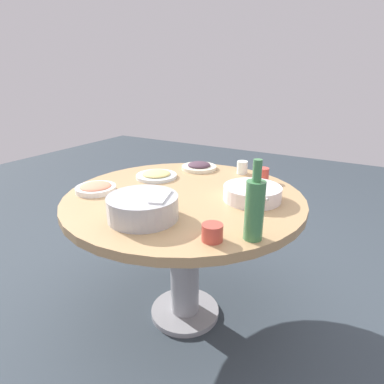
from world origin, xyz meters
TOP-DOWN VIEW (x-y plane):
  - ground at (0.00, 0.00)m, footprint 8.00×8.00m
  - round_dining_table at (0.00, 0.00)m, footprint 1.17×1.17m
  - rice_bowl at (0.00, 0.32)m, footprint 0.29×0.29m
  - soup_bowl at (-0.31, -0.10)m, footprint 0.27×0.27m
  - dish_noodles at (0.28, -0.15)m, footprint 0.23×0.23m
  - dish_shrimp at (0.41, 0.19)m, footprint 0.20×0.20m
  - dish_eggplant at (0.15, -0.42)m, footprint 0.21×0.21m
  - green_bottle at (-0.45, 0.26)m, footprint 0.07×0.07m
  - tea_cup_near at (-0.26, -0.39)m, footprint 0.07×0.07m
  - tea_cup_far at (-0.11, -0.47)m, footprint 0.06×0.06m
  - tea_cup_side at (-0.33, 0.34)m, footprint 0.08×0.08m

SIDE VIEW (x-z plane):
  - ground at x=0.00m, z-range 0.00..0.00m
  - round_dining_table at x=0.00m, z-range 0.23..0.95m
  - dish_noodles at x=0.28m, z-range 0.72..0.76m
  - dish_eggplant at x=0.15m, z-range 0.72..0.76m
  - dish_shrimp at x=0.41m, z-range 0.72..0.76m
  - tea_cup_side at x=-0.33m, z-range 0.72..0.78m
  - soup_bowl at x=-0.31m, z-range 0.72..0.79m
  - tea_cup_far at x=-0.11m, z-range 0.72..0.80m
  - tea_cup_near at x=-0.26m, z-range 0.72..0.80m
  - rice_bowl at x=0.00m, z-range 0.72..0.83m
  - green_bottle at x=-0.45m, z-range 0.69..0.99m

